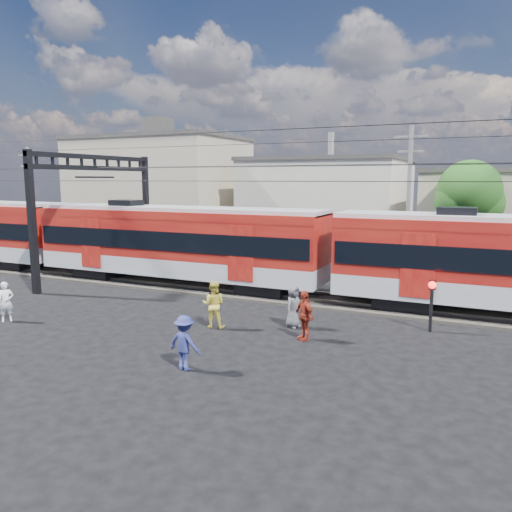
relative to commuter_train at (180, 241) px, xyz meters
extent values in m
plane|color=black|center=(4.51, -8.00, -2.40)|extent=(120.00, 120.00, 0.00)
cube|color=#2D2823|center=(4.51, 0.00, -2.34)|extent=(70.00, 3.40, 0.12)
cube|color=#59544C|center=(4.51, -0.75, -2.22)|extent=(70.00, 0.12, 0.12)
cube|color=#59544C|center=(4.51, 0.75, -2.22)|extent=(70.00, 0.12, 0.12)
cube|color=black|center=(-11.89, 0.00, -2.05)|extent=(2.40, 2.20, 0.70)
cube|color=black|center=(-5.33, 0.00, -2.05)|extent=(2.40, 2.20, 0.70)
cube|color=black|center=(4.91, 0.00, -2.05)|extent=(2.40, 2.20, 0.70)
cube|color=#A5A7AD|center=(-0.21, 0.00, -1.25)|extent=(16.00, 3.00, 0.90)
cube|color=maroon|center=(-0.21, 0.00, 0.40)|extent=(16.00, 3.00, 2.40)
cube|color=black|center=(-0.21, 0.00, 0.15)|extent=(15.68, 3.08, 0.95)
cube|color=#A5A7AD|center=(-0.21, 0.00, 1.65)|extent=(16.00, 2.60, 0.25)
cube|color=black|center=(11.47, 0.00, -2.05)|extent=(2.40, 2.20, 0.70)
cube|color=black|center=(-5.49, -4.50, 1.10)|extent=(0.30, 0.30, 7.00)
cube|color=black|center=(-5.49, 4.50, 1.10)|extent=(0.30, 0.30, 7.00)
cube|color=black|center=(-5.49, 0.00, 4.40)|extent=(0.25, 9.30, 0.25)
cube|color=black|center=(-5.49, 0.00, 3.80)|extent=(0.25, 9.30, 0.25)
cylinder|color=black|center=(4.51, -0.70, 3.10)|extent=(70.00, 0.03, 0.03)
cylinder|color=black|center=(4.51, 0.70, 3.10)|extent=(70.00, 0.03, 0.03)
cylinder|color=black|center=(4.51, -0.70, 3.80)|extent=(70.00, 0.03, 0.03)
cylinder|color=black|center=(4.51, 0.70, 3.80)|extent=(70.00, 0.03, 0.03)
cylinder|color=black|center=(4.51, -3.50, 5.10)|extent=(70.00, 0.03, 0.03)
cylinder|color=black|center=(4.51, 3.50, 5.10)|extent=(70.00, 0.03, 0.03)
cube|color=tan|center=(-12.49, 16.00, 2.10)|extent=(14.00, 10.00, 9.00)
cube|color=#3F3D3A|center=(-12.49, 16.00, 6.75)|extent=(14.28, 10.20, 0.30)
cube|color=beige|center=(2.51, 19.00, 1.10)|extent=(12.00, 12.00, 7.00)
cube|color=#3F3D3A|center=(2.51, 19.00, 4.75)|extent=(12.24, 12.24, 0.30)
cylinder|color=slate|center=(10.51, 7.00, 1.85)|extent=(0.24, 0.24, 8.50)
cube|color=slate|center=(10.51, 7.00, 5.50)|extent=(1.80, 0.12, 0.12)
cube|color=slate|center=(10.51, 7.00, 4.70)|extent=(1.40, 0.12, 0.12)
cylinder|color=slate|center=(-17.49, 6.00, 1.60)|extent=(0.24, 0.24, 8.00)
cube|color=slate|center=(-17.49, 6.00, 5.00)|extent=(1.80, 0.12, 0.12)
cube|color=slate|center=(-17.49, 6.00, 4.20)|extent=(1.40, 0.12, 0.12)
cylinder|color=#382619|center=(13.51, 10.00, -0.44)|extent=(0.36, 0.36, 3.92)
sphere|color=#204A15|center=(13.51, 10.00, 2.50)|extent=(3.64, 3.64, 3.64)
sphere|color=#204A15|center=(14.11, 10.30, 1.80)|extent=(2.80, 2.80, 2.80)
imported|color=white|center=(-2.64, -8.51, -1.61)|extent=(0.66, 0.69, 1.59)
imported|color=#E0CC46|center=(5.27, -5.82, -1.50)|extent=(1.02, 0.88, 1.80)
imported|color=navy|center=(6.59, -9.91, -1.57)|extent=(1.13, 0.73, 1.65)
imported|color=maroon|center=(8.88, -5.79, -1.52)|extent=(1.08, 0.99, 1.77)
imported|color=#4D4D52|center=(8.03, -4.57, -1.59)|extent=(0.69, 0.89, 1.62)
cylinder|color=black|center=(12.83, -2.96, -1.49)|extent=(0.12, 0.12, 1.82)
sphere|color=#FF140C|center=(12.83, -2.96, -0.63)|extent=(0.28, 0.28, 0.28)
cube|color=black|center=(12.83, -2.96, -0.63)|extent=(0.25, 0.06, 0.35)
camera|label=1|loc=(14.39, -21.88, 3.21)|focal=35.00mm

